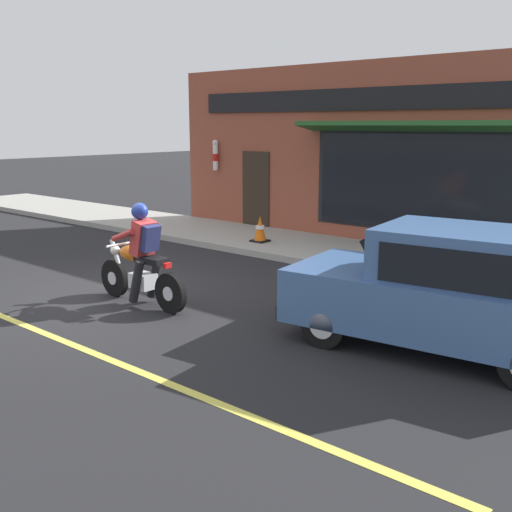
% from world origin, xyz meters
% --- Properties ---
extents(ground_plane, '(80.00, 80.00, 0.00)m').
position_xyz_m(ground_plane, '(0.00, 0.00, 0.00)').
color(ground_plane, black).
extents(sidewalk_curb, '(2.60, 22.00, 0.14)m').
position_xyz_m(sidewalk_curb, '(5.02, 3.00, 0.07)').
color(sidewalk_curb, '#9E9B93').
rests_on(sidewalk_curb, ground).
extents(storefront_building, '(1.25, 11.14, 4.20)m').
position_xyz_m(storefront_building, '(6.55, -0.95, 2.11)').
color(storefront_building, brown).
rests_on(storefront_building, ground).
extents(motorcycle_with_rider, '(0.56, 2.02, 1.62)m').
position_xyz_m(motorcycle_with_rider, '(-0.05, -0.84, 0.68)').
color(motorcycle_with_rider, black).
rests_on(motorcycle_with_rider, ground).
extents(car_hatchback, '(2.07, 3.94, 1.57)m').
position_xyz_m(car_hatchback, '(1.11, -5.25, 0.77)').
color(car_hatchback, black).
rests_on(car_hatchback, ground).
extents(traffic_cone, '(0.36, 0.36, 0.60)m').
position_xyz_m(traffic_cone, '(4.59, 0.59, 0.43)').
color(traffic_cone, black).
rests_on(traffic_cone, sidewalk_curb).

